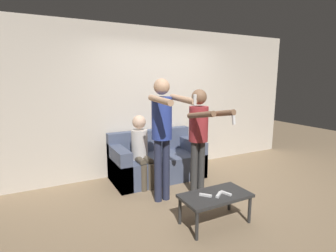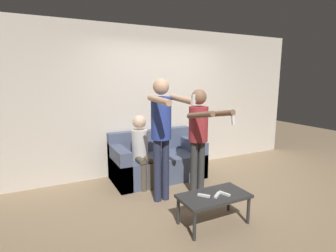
% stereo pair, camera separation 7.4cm
% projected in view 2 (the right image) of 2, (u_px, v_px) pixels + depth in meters
% --- Properties ---
extents(ground_plane, '(14.00, 14.00, 0.00)m').
position_uv_depth(ground_plane, '(202.00, 200.00, 3.89)').
color(ground_plane, '#937A5B').
extents(wall_back, '(6.40, 0.06, 2.70)m').
position_uv_depth(wall_back, '(158.00, 101.00, 5.03)').
color(wall_back, beige).
rests_on(wall_back, ground_plane).
extents(couch, '(1.61, 0.83, 0.83)m').
position_uv_depth(couch, '(157.00, 162.00, 4.72)').
color(couch, '#4C5670').
rests_on(couch, ground_plane).
extents(person_standing_left, '(0.41, 0.74, 1.78)m').
position_uv_depth(person_standing_left, '(162.00, 126.00, 3.66)').
color(person_standing_left, '#282D47').
rests_on(person_standing_left, ground_plane).
extents(person_standing_right, '(0.41, 0.76, 1.62)m').
position_uv_depth(person_standing_right, '(199.00, 130.00, 3.95)').
color(person_standing_right, '#383838').
rests_on(person_standing_right, ground_plane).
extents(person_seated, '(0.27, 0.51, 1.18)m').
position_uv_depth(person_seated, '(141.00, 147.00, 4.34)').
color(person_seated, brown).
rests_on(person_seated, ground_plane).
extents(coffee_table, '(0.86, 0.45, 0.38)m').
position_uv_depth(coffee_table, '(214.00, 198.00, 3.19)').
color(coffee_table, '#2D2D2D').
rests_on(coffee_table, ground_plane).
extents(remote_near, '(0.08, 0.15, 0.02)m').
position_uv_depth(remote_near, '(224.00, 194.00, 3.18)').
color(remote_near, white).
rests_on(remote_near, coffee_table).
extents(remote_mid, '(0.14, 0.12, 0.02)m').
position_uv_depth(remote_mid, '(217.00, 195.00, 3.15)').
color(remote_mid, white).
rests_on(remote_mid, coffee_table).
extents(remote_far, '(0.12, 0.14, 0.02)m').
position_uv_depth(remote_far, '(204.00, 195.00, 3.13)').
color(remote_far, white).
rests_on(remote_far, coffee_table).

